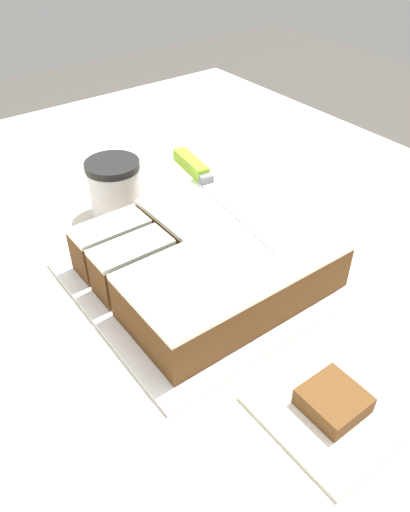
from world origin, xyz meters
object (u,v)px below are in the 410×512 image
(coffee_cup, at_px, (115,189))
(brownie, at_px, (333,401))
(cake, at_px, (209,256))
(knife, at_px, (201,174))
(cake_board, at_px, (205,276))

(coffee_cup, bearing_deg, brownie, -0.54)
(cake, distance_m, knife, 0.17)
(knife, bearing_deg, cake_board, -26.36)
(cake_board, bearing_deg, coffee_cup, -175.34)
(brownie, bearing_deg, cake, 174.11)
(brownie, bearing_deg, coffee_cup, 179.46)
(cake_board, xyz_separation_m, coffee_cup, (-0.23, -0.02, 0.05))
(cake, bearing_deg, knife, 147.51)
(knife, distance_m, brownie, 0.43)
(cake_board, distance_m, coffee_cup, 0.24)
(cake, relative_size, brownie, 4.69)
(coffee_cup, distance_m, brownie, 0.51)
(knife, height_order, coffee_cup, coffee_cup)
(cake, relative_size, knife, 0.98)
(cake, distance_m, brownie, 0.27)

